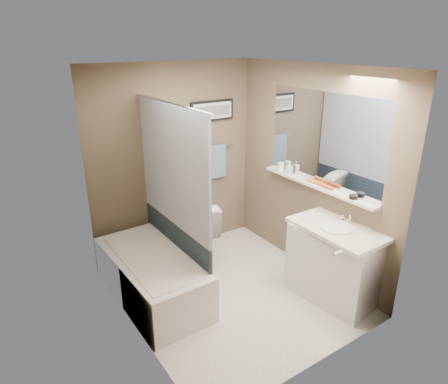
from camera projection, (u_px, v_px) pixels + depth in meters
ground at (232, 293)px, 4.42m from camera, size 2.50×2.50×0.00m
ceiling at (233, 69)px, 3.56m from camera, size 2.20×2.50×0.04m
wall_back at (175, 162)px, 4.94m from camera, size 2.20×0.04×2.40m
wall_front at (325, 240)px, 3.04m from camera, size 2.20×0.04×2.40m
wall_left at (130, 217)px, 3.43m from camera, size 0.04×2.50×2.40m
wall_right at (310, 173)px, 4.55m from camera, size 0.04×2.50×2.40m
tile_surround at (111, 218)px, 3.88m from camera, size 0.02×1.55×2.00m
curtain_rod at (170, 103)px, 3.86m from camera, size 0.02×1.55×0.02m
curtain_upper at (173, 167)px, 4.09m from camera, size 0.03×1.45×1.28m
curtain_lower at (176, 238)px, 4.39m from camera, size 0.03×1.45×0.36m
mirror at (324, 139)px, 4.29m from camera, size 0.02×1.60×1.00m
shelf at (316, 185)px, 4.45m from camera, size 0.12×1.60×0.03m
towel_bar at (213, 148)px, 5.18m from camera, size 0.60×0.02×0.02m
towel at (214, 162)px, 5.23m from camera, size 0.34×0.05×0.44m
art_frame at (212, 111)px, 5.02m from camera, size 0.62×0.02×0.26m
art_mat at (213, 111)px, 5.01m from camera, size 0.56×0.00×0.20m
art_image at (213, 111)px, 5.00m from camera, size 0.50×0.00×0.13m
door at (369, 244)px, 3.39m from camera, size 0.80×0.02×2.00m
door_handle at (338, 253)px, 3.26m from camera, size 0.10×0.02×0.02m
bathtub at (152, 277)px, 4.26m from camera, size 0.74×1.52×0.50m
tub_rim at (151, 257)px, 4.17m from camera, size 0.56×1.36×0.02m
toilet at (195, 229)px, 4.97m from camera, size 0.67×0.91×0.82m
vanity at (333, 265)px, 4.21m from camera, size 0.61×0.95×0.80m
countertop at (337, 229)px, 4.05m from camera, size 0.54×0.96×0.04m
sink_basin at (336, 227)px, 4.04m from camera, size 0.34×0.34×0.01m
faucet_spout at (350, 219)px, 4.13m from camera, size 0.02×0.02×0.10m
faucet_knob at (342, 217)px, 4.21m from camera, size 0.05×0.05×0.05m
candle_bowl_near at (353, 197)px, 4.04m from camera, size 0.09×0.09×0.04m
hair_brush_front at (325, 186)px, 4.33m from camera, size 0.04×0.22×0.04m
hair_brush_back at (315, 182)px, 4.45m from camera, size 0.07×0.22×0.04m
pink_comb at (307, 180)px, 4.55m from camera, size 0.03×0.16×0.01m
glass_jar at (281, 167)px, 4.88m from camera, size 0.08×0.08×0.10m
soap_bottle at (289, 168)px, 4.76m from camera, size 0.06×0.06×0.14m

